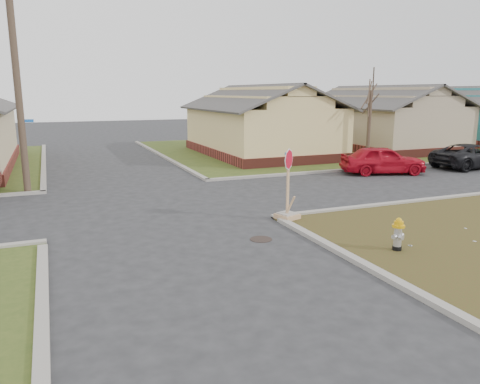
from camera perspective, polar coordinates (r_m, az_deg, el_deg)
name	(u,v)px	position (r m, az deg, el deg)	size (l,w,h in m)	color
ground	(182,243)	(13.24, -7.08, -6.25)	(120.00, 120.00, 0.00)	#27272A
verge_far_right	(388,145)	(39.53, 17.62, 5.53)	(37.00, 19.00, 0.05)	#35481A
curbs	(147,205)	(17.94, -11.31, -1.51)	(80.00, 40.00, 0.12)	gray
manhole	(261,239)	(13.50, 2.58, -5.77)	(0.64, 0.64, 0.01)	black
side_house_yellow	(261,122)	(31.62, 2.52, 8.52)	(7.60, 11.60, 4.70)	maroon
side_house_tan	(382,119)	(36.93, 16.92, 8.53)	(7.60, 11.60, 4.70)	maroon
side_house_teal	(480,116)	(43.92, 27.22, 8.21)	(7.60, 11.60, 4.70)	maroon
utility_pole	(17,79)	(21.08, -25.55, 12.35)	(1.80, 0.28, 9.00)	#403025
tree_mid_right	(369,127)	(28.29, 15.44, 7.61)	(0.22, 0.22, 4.20)	#403025
fire_hydrant	(398,232)	(13.00, 18.71, -4.68)	(0.33, 0.33, 0.88)	black
stop_sign	(288,204)	(15.43, 5.81, -1.43)	(0.66, 0.64, 2.33)	tan
red_sedan	(383,160)	(25.24, 17.02, 3.77)	(1.71, 4.26, 1.45)	#B30C1D
dark_pickup	(471,156)	(29.18, 26.38, 3.98)	(2.21, 4.80, 1.33)	black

